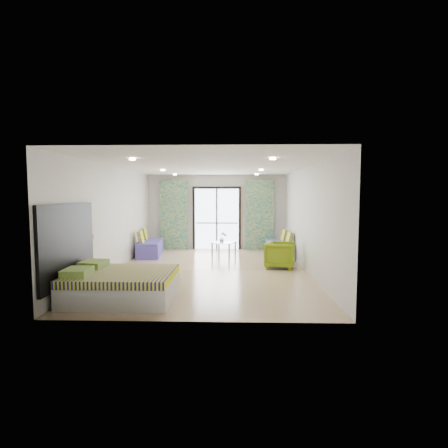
{
  "coord_description": "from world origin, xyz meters",
  "views": [
    {
      "loc": [
        0.65,
        -8.99,
        1.94
      ],
      "look_at": [
        0.35,
        0.82,
        1.15
      ],
      "focal_mm": 28.0,
      "sensor_mm": 36.0,
      "label": 1
    }
  ],
  "objects_px": {
    "bed": "(121,285)",
    "armchair": "(280,254)",
    "daybed_right": "(280,248)",
    "daybed_left": "(150,247)",
    "coffee_table": "(224,244)"
  },
  "relations": [
    {
      "from": "daybed_left",
      "to": "armchair",
      "type": "xyz_separation_m",
      "value": [
        4.0,
        -1.84,
        0.12
      ]
    },
    {
      "from": "daybed_right",
      "to": "bed",
      "type": "bearing_deg",
      "value": -130.26
    },
    {
      "from": "daybed_left",
      "to": "daybed_right",
      "type": "bearing_deg",
      "value": -6.94
    },
    {
      "from": "bed",
      "to": "daybed_left",
      "type": "xyz_separation_m",
      "value": [
        -0.64,
        4.83,
        -0.01
      ]
    },
    {
      "from": "daybed_right",
      "to": "coffee_table",
      "type": "distance_m",
      "value": 1.82
    },
    {
      "from": "coffee_table",
      "to": "daybed_left",
      "type": "bearing_deg",
      "value": -178.52
    },
    {
      "from": "bed",
      "to": "armchair",
      "type": "distance_m",
      "value": 4.5
    },
    {
      "from": "daybed_right",
      "to": "coffee_table",
      "type": "height_order",
      "value": "daybed_right"
    },
    {
      "from": "armchair",
      "to": "daybed_left",
      "type": "bearing_deg",
      "value": 78.18
    },
    {
      "from": "daybed_left",
      "to": "armchair",
      "type": "height_order",
      "value": "daybed_left"
    },
    {
      "from": "bed",
      "to": "armchair",
      "type": "xyz_separation_m",
      "value": [
        3.36,
        2.99,
        0.11
      ]
    },
    {
      "from": "coffee_table",
      "to": "armchair",
      "type": "xyz_separation_m",
      "value": [
        1.58,
        -1.9,
        -0.01
      ]
    },
    {
      "from": "daybed_right",
      "to": "coffee_table",
      "type": "xyz_separation_m",
      "value": [
        -1.81,
        0.1,
        0.14
      ]
    },
    {
      "from": "bed",
      "to": "coffee_table",
      "type": "height_order",
      "value": "coffee_table"
    },
    {
      "from": "daybed_left",
      "to": "daybed_right",
      "type": "height_order",
      "value": "daybed_left"
    }
  ]
}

